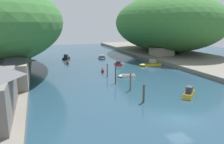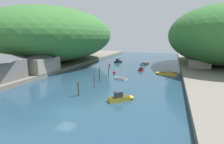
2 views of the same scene
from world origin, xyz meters
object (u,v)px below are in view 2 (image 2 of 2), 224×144
(boat_cabin_cruiser, at_px, (166,73))
(boat_open_rowboat, at_px, (141,69))
(boat_far_right_bank, at_px, (119,61))
(boathouse_shed, at_px, (41,62))
(boat_yellow_tender, at_px, (120,78))
(channel_buoy_near, at_px, (110,64))
(boat_far_upstream, at_px, (121,98))
(channel_buoy_far, at_px, (114,72))
(right_bank_cottage, at_px, (200,61))
(boat_navy_launch, at_px, (144,64))
(person_on_quay, at_px, (54,66))

(boat_cabin_cruiser, height_order, boat_open_rowboat, boat_cabin_cruiser)
(boat_far_right_bank, bearing_deg, boathouse_shed, -87.02)
(boat_yellow_tender, height_order, channel_buoy_near, channel_buoy_near)
(boat_far_upstream, bearing_deg, channel_buoy_far, 160.25)
(boat_cabin_cruiser, distance_m, boat_far_upstream, 24.34)
(right_bank_cottage, bearing_deg, channel_buoy_near, -178.11)
(boat_far_right_bank, height_order, channel_buoy_near, boat_far_right_bank)
(boathouse_shed, distance_m, boat_navy_launch, 36.64)
(boat_yellow_tender, distance_m, channel_buoy_near, 20.60)
(boat_navy_launch, xyz_separation_m, boat_open_rowboat, (0.98, -11.72, 0.04))
(boat_cabin_cruiser, distance_m, boat_open_rowboat, 8.46)
(boat_far_right_bank, bearing_deg, channel_buoy_near, -68.49)
(right_bank_cottage, xyz_separation_m, boat_far_right_bank, (-28.78, 7.48, -2.56))
(boathouse_shed, height_order, boat_far_upstream, boathouse_shed)
(person_on_quay, bearing_deg, boathouse_shed, 175.31)
(channel_buoy_far, bearing_deg, boat_cabin_cruiser, 14.47)
(right_bank_cottage, bearing_deg, boat_navy_launch, 162.98)
(boat_far_upstream, xyz_separation_m, channel_buoy_near, (-13.92, 32.60, -0.05))
(boat_yellow_tender, relative_size, boat_open_rowboat, 1.09)
(boathouse_shed, distance_m, boat_open_rowboat, 29.72)
(boat_far_upstream, xyz_separation_m, boat_far_right_bank, (-13.07, 41.05, 0.01))
(boathouse_shed, height_order, boat_open_rowboat, boathouse_shed)
(right_bank_cottage, distance_m, boat_far_upstream, 37.16)
(channel_buoy_near, distance_m, channel_buoy_far, 14.05)
(right_bank_cottage, height_order, channel_buoy_far, right_bank_cottage)
(boat_navy_launch, bearing_deg, channel_buoy_far, 90.84)
(boat_navy_launch, relative_size, boat_yellow_tender, 1.30)
(boat_far_right_bank, height_order, person_on_quay, person_on_quay)
(boathouse_shed, relative_size, boat_far_right_bank, 2.40)
(boat_yellow_tender, height_order, channel_buoy_far, channel_buoy_far)
(boat_navy_launch, bearing_deg, boat_far_right_bank, 6.69)
(right_bank_cottage, distance_m, boat_yellow_tender, 28.07)
(right_bank_cottage, xyz_separation_m, channel_buoy_near, (-29.63, -0.98, -2.61))
(boat_cabin_cruiser, bearing_deg, boat_navy_launch, 30.53)
(boathouse_shed, relative_size, right_bank_cottage, 1.54)
(boat_yellow_tender, bearing_deg, person_on_quay, 106.06)
(boathouse_shed, distance_m, right_bank_cottage, 47.44)
(boat_cabin_cruiser, height_order, person_on_quay, person_on_quay)
(boat_far_right_bank, xyz_separation_m, channel_buoy_near, (-0.85, -8.45, -0.05))
(boat_cabin_cruiser, relative_size, boat_open_rowboat, 1.69)
(boathouse_shed, relative_size, channel_buoy_near, 8.60)
(boat_cabin_cruiser, bearing_deg, boat_open_rowboat, 64.87)
(boat_cabin_cruiser, xyz_separation_m, boat_yellow_tender, (-10.67, -9.26, -0.25))
(boathouse_shed, bearing_deg, boat_navy_launch, 48.85)
(boathouse_shed, height_order, boat_cabin_cruiser, boathouse_shed)
(right_bank_cottage, xyz_separation_m, channel_buoy_far, (-23.61, -13.67, -2.61))
(boat_yellow_tender, xyz_separation_m, person_on_quay, (-20.24, 0.69, 1.73))
(boat_far_upstream, height_order, boat_yellow_tender, boat_far_upstream)
(boat_yellow_tender, bearing_deg, channel_buoy_far, 49.26)
(boathouse_shed, bearing_deg, channel_buoy_far, 24.19)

